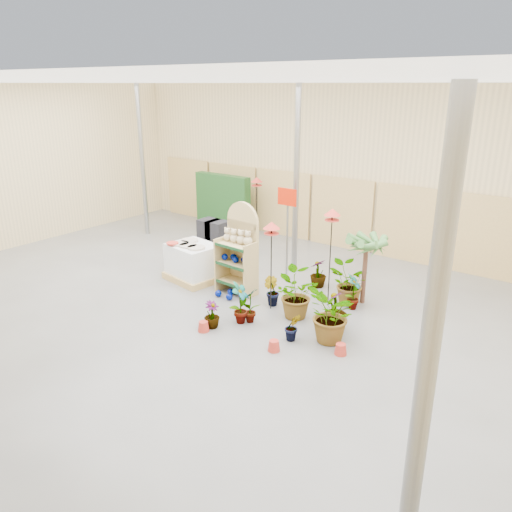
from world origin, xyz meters
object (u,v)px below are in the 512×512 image
(display_shelf, at_px, (240,252))
(pallet_stack, at_px, (193,262))
(bird_table_front, at_px, (272,228))
(potted_plant_2, at_px, (293,294))

(display_shelf, distance_m, pallet_stack, 1.45)
(bird_table_front, bearing_deg, display_shelf, 162.40)
(display_shelf, distance_m, bird_table_front, 1.39)
(pallet_stack, xyz_separation_m, potted_plant_2, (3.03, -0.29, 0.06))
(pallet_stack, relative_size, potted_plant_2, 1.39)
(potted_plant_2, bearing_deg, display_shelf, 166.60)
(bird_table_front, bearing_deg, pallet_stack, 174.45)
(potted_plant_2, bearing_deg, pallet_stack, 174.49)
(bird_table_front, xyz_separation_m, potted_plant_2, (0.59, -0.06, -1.26))
(pallet_stack, bearing_deg, display_shelf, 13.33)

